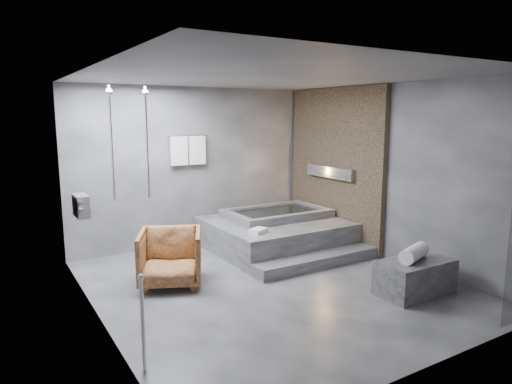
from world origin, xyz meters
TOP-DOWN VIEW (x-y plane):
  - room at (0.40, 0.24)m, footprint 5.00×5.04m
  - tub_deck at (1.05, 1.45)m, footprint 2.20×2.00m
  - tub_step at (1.05, 0.27)m, footprint 2.20×0.36m
  - concrete_bench at (1.45, -1.23)m, footprint 1.01×0.56m
  - driftwood_chair at (-1.16, 0.73)m, footprint 1.10×1.11m
  - rolled_towel at (1.42, -1.22)m, footprint 0.58×0.36m
  - deck_towel at (0.33, 0.86)m, footprint 0.32×0.28m

SIDE VIEW (x-z plane):
  - tub_step at x=1.05m, z-range 0.00..0.18m
  - concrete_bench at x=1.45m, z-range 0.00..0.45m
  - tub_deck at x=1.05m, z-range 0.00..0.50m
  - driftwood_chair at x=-1.16m, z-range 0.00..0.77m
  - deck_towel at x=0.33m, z-range 0.50..0.57m
  - rolled_towel at x=1.42m, z-range 0.45..0.65m
  - room at x=0.40m, z-range 0.32..3.14m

